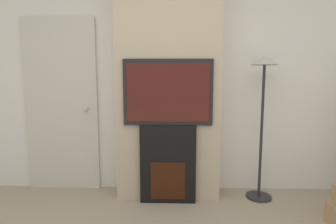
# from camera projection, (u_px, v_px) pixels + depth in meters

# --- Properties ---
(wall_back) EXTENTS (6.00, 0.06, 2.70)m
(wall_back) POSITION_uv_depth(u_px,v_px,m) (169.00, 79.00, 3.14)
(wall_back) COLOR silver
(wall_back) RESTS_ON ground_plane
(chimney_breast) EXTENTS (1.14, 0.35, 2.70)m
(chimney_breast) POSITION_uv_depth(u_px,v_px,m) (168.00, 79.00, 2.94)
(chimney_breast) COLOR #BCAD8E
(chimney_breast) RESTS_ON ground_plane
(fireplace) EXTENTS (0.60, 0.15, 0.86)m
(fireplace) POSITION_uv_depth(u_px,v_px,m) (168.00, 164.00, 2.87)
(fireplace) COLOR black
(fireplace) RESTS_ON ground_plane
(television) EXTENTS (0.95, 0.07, 0.70)m
(television) POSITION_uv_depth(u_px,v_px,m) (168.00, 92.00, 2.77)
(television) COLOR black
(television) RESTS_ON fireplace
(floor_lamp) EXTENTS (0.30, 0.30, 1.60)m
(floor_lamp) POSITION_uv_depth(u_px,v_px,m) (263.00, 92.00, 2.85)
(floor_lamp) COLOR #262628
(floor_lamp) RESTS_ON ground_plane
(entry_door) EXTENTS (0.87, 0.09, 2.07)m
(entry_door) POSITION_uv_depth(u_px,v_px,m) (62.00, 105.00, 3.16)
(entry_door) COLOR beige
(entry_door) RESTS_ON ground_plane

